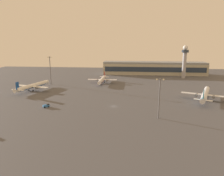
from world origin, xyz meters
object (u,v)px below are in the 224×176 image
control_tower (185,59)px  apron_light_central (50,69)px  airplane_near_gate (205,94)px  airplane_mid_apron (32,86)px  airplane_far_stand (102,80)px  maintenance_van (46,106)px  apron_light_west (159,96)px

control_tower → apron_light_central: size_ratio=1.37×
airplane_near_gate → airplane_mid_apron: 142.66m
airplane_far_stand → maintenance_van: (-24.89, -84.68, -2.61)m
control_tower → apron_light_west: 147.38m
airplane_mid_apron → apron_light_central: apron_light_central is taller
airplane_near_gate → apron_light_west: bearing=-110.8°
airplane_far_stand → maintenance_van: bearing=74.1°
control_tower → maintenance_van: (-116.72, -126.95, -20.94)m
control_tower → airplane_near_gate: control_tower is taller
control_tower → airplane_mid_apron: bearing=-151.1°
control_tower → apron_light_west: control_tower is taller
apron_light_central → control_tower: bearing=20.3°
airplane_near_gate → apron_light_west: (-38.64, -41.88, 9.02)m
airplane_mid_apron → airplane_far_stand: 68.96m
apron_light_west → airplane_near_gate: bearing=47.3°
apron_light_central → apron_light_west: size_ratio=1.22×
airplane_mid_apron → apron_light_central: bearing=93.3°
maintenance_van → apron_light_west: bearing=37.6°
airplane_far_stand → apron_light_central: size_ratio=1.39×
airplane_near_gate → apron_light_central: apron_light_central is taller
maintenance_van → apron_light_west: (71.50, -13.05, 12.09)m
airplane_near_gate → apron_light_central: 144.06m
airplane_near_gate → maintenance_van: 113.89m
airplane_near_gate → airplane_mid_apron: (-141.73, 16.28, -0.17)m
control_tower → airplane_mid_apron: (-148.31, -81.83, -18.05)m
airplane_near_gate → airplane_far_stand: 101.91m
maintenance_van → apron_light_west: apron_light_west is taller
airplane_far_stand → control_tower: bearing=-154.8°
control_tower → apron_light_central: bearing=-159.7°
airplane_far_stand → maintenance_van: size_ratio=8.90×
airplane_far_stand → airplane_near_gate: bearing=147.3°
control_tower → airplane_far_stand: size_ratio=0.98×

